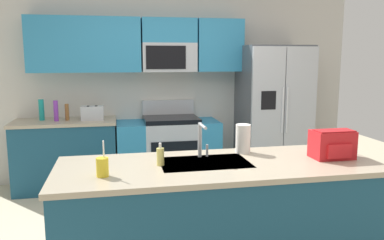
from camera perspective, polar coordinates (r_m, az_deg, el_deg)
The scene contains 14 objects.
kitchen_wall_unit at distance 5.43m, azimuth -4.51°, elevation 6.84°, with size 5.20×0.43×2.60m.
back_counter at distance 5.29m, azimuth -17.94°, elevation -4.85°, with size 1.28×0.63×0.90m.
range_oven at distance 5.30m, azimuth -3.48°, elevation -4.46°, with size 1.36×0.61×1.10m.
refrigerator at distance 5.53m, azimuth 11.78°, elevation 1.02°, with size 0.90×0.76×1.85m.
island_counter at distance 3.12m, azimuth 3.87°, elevation -14.29°, with size 2.43×0.90×0.90m.
toaster at distance 5.11m, azimuth -14.39°, elevation 0.99°, with size 0.28×0.16×0.18m.
pepper_mill at distance 5.18m, azimuth -17.85°, elevation 1.11°, with size 0.05×0.05×0.21m, color brown.
bottle_teal at distance 5.28m, azimuth -21.20°, elevation 1.40°, with size 0.07×0.07×0.27m, color teal.
bottle_purple at distance 5.15m, azimuth -19.32°, elevation 1.27°, with size 0.06×0.06×0.26m, color purple.
sink_faucet at distance 3.09m, azimuth 1.38°, elevation -2.52°, with size 0.09×0.21×0.28m.
drink_cup_yellow at distance 2.70m, azimuth -12.99°, elevation -6.72°, with size 0.08×0.08×0.25m.
soap_dispenser at distance 2.90m, azimuth -4.67°, elevation -5.34°, with size 0.06×0.06×0.17m.
paper_towel_roll at distance 3.29m, azimuth 7.49°, elevation -2.72°, with size 0.12×0.12×0.24m, color white.
backpack at distance 3.28m, azimuth 19.90°, elevation -3.29°, with size 0.32×0.22×0.23m.
Camera 1 is at (-0.79, -3.30, 1.70)m, focal length 36.39 mm.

